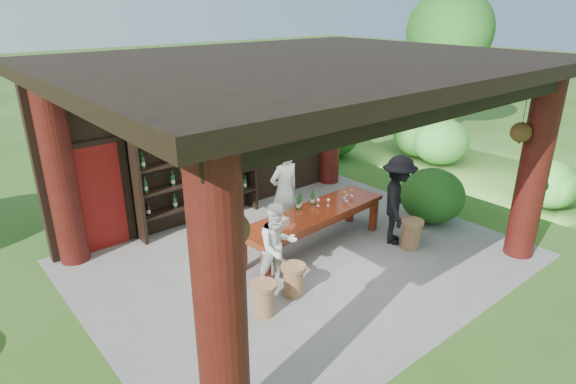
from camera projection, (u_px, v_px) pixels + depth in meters
ground at (302, 258)px, 8.66m from camera, size 90.00×90.00×0.00m
pavilion at (286, 138)px, 8.17m from camera, size 7.50×6.00×3.60m
wine_shelf at (198, 170)px, 9.60m from camera, size 2.64×0.40×2.32m
tasting_table at (314, 218)px, 8.75m from camera, size 3.16×1.03×0.75m
stool_near_left at (293, 279)px, 7.47m from camera, size 0.39×0.39×0.52m
stool_near_right at (411, 233)px, 8.91m from camera, size 0.42×0.42×0.56m
stool_far_left at (264, 298)px, 7.00m from camera, size 0.39×0.39×0.52m
host at (284, 191)px, 9.26m from camera, size 0.66×0.44×1.79m
guest_woman at (277, 246)px, 7.54m from camera, size 0.77×0.64×1.43m
guest_man at (398, 200)px, 8.93m from camera, size 1.26×1.19×1.71m
table_bottles at (304, 200)px, 8.84m from camera, size 0.44×0.13×0.31m
table_glasses at (338, 198)px, 9.13m from camera, size 0.91×0.25×0.15m
napkin_basket at (280, 222)px, 8.12m from camera, size 0.27×0.20×0.14m
shrubs at (342, 191)px, 10.19m from camera, size 15.12×8.80×1.36m
trees at (374, 46)px, 10.81m from camera, size 22.54×9.46×4.80m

